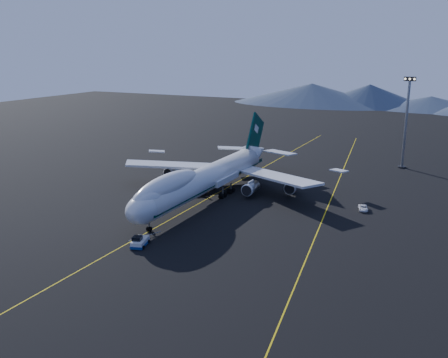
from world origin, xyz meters
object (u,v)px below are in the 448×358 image
at_px(pushback_tug, 140,242).
at_px(service_van, 363,208).
at_px(boeing_747, 207,178).
at_px(floodlight_mast, 406,123).

height_order(pushback_tug, service_van, pushback_tug).
distance_m(pushback_tug, service_van, 55.74).
bearing_deg(service_van, boeing_747, 176.66).
bearing_deg(service_van, floodlight_mast, 71.34).
xyz_separation_m(boeing_747, service_van, (38.81, 8.58, -5.19)).
bearing_deg(service_van, pushback_tug, -145.79).
bearing_deg(pushback_tug, service_van, 34.87).
height_order(boeing_747, pushback_tug, boeing_747).
xyz_separation_m(boeing_747, pushback_tug, (3.00, -34.13, -5.14)).
height_order(service_van, floodlight_mast, floodlight_mast).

